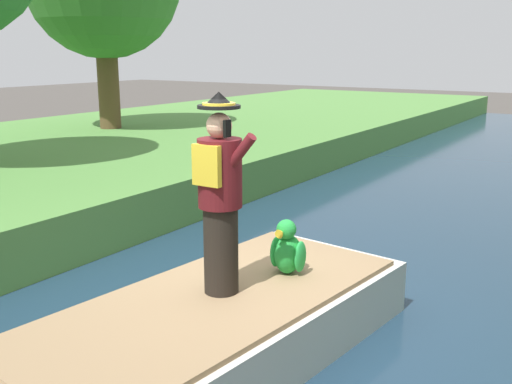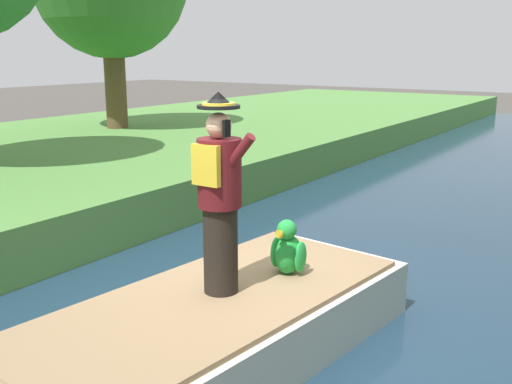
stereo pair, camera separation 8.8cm
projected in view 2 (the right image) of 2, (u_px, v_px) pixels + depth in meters
ground_plane at (252, 341)px, 6.07m from camera, size 80.00×80.00×0.00m
canal_water at (252, 336)px, 6.06m from camera, size 5.93×48.00×0.10m
boat at (214, 328)px, 5.47m from camera, size 2.25×4.37×0.61m
person_pirate at (220, 195)px, 5.31m from camera, size 0.61×0.42×1.85m
parrot_plush at (288, 250)px, 5.92m from camera, size 0.36×0.35×0.57m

